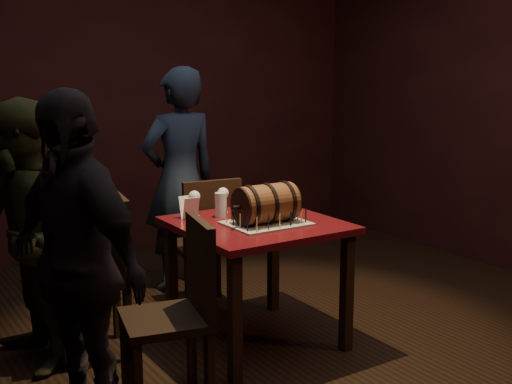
% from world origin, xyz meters
% --- Properties ---
extents(room_shell, '(5.04, 5.04, 2.80)m').
position_xyz_m(room_shell, '(0.00, 0.00, 1.40)').
color(room_shell, black).
rests_on(room_shell, ground).
extents(pub_table, '(0.90, 0.90, 0.75)m').
position_xyz_m(pub_table, '(-0.01, 0.14, 0.64)').
color(pub_table, '#430B10').
rests_on(pub_table, ground).
extents(cake_board, '(0.45, 0.35, 0.01)m').
position_xyz_m(cake_board, '(0.00, 0.06, 0.76)').
color(cake_board, '#A69886').
rests_on(cake_board, pub_table).
extents(barrel_cake, '(0.40, 0.24, 0.24)m').
position_xyz_m(barrel_cake, '(0.00, 0.06, 0.87)').
color(barrel_cake, brown).
rests_on(barrel_cake, cake_board).
extents(birthday_candles, '(0.40, 0.30, 0.09)m').
position_xyz_m(birthday_candles, '(0.00, 0.06, 0.80)').
color(birthday_candles, '#DACB82').
rests_on(birthday_candles, cake_board).
extents(wine_glass_left, '(0.07, 0.07, 0.16)m').
position_xyz_m(wine_glass_left, '(-0.25, 0.46, 0.87)').
color(wine_glass_left, silver).
rests_on(wine_glass_left, pub_table).
extents(wine_glass_mid, '(0.07, 0.07, 0.16)m').
position_xyz_m(wine_glass_mid, '(-0.06, 0.45, 0.87)').
color(wine_glass_mid, silver).
rests_on(wine_glass_mid, pub_table).
extents(wine_glass_right, '(0.07, 0.07, 0.16)m').
position_xyz_m(wine_glass_right, '(0.10, 0.42, 0.87)').
color(wine_glass_right, silver).
rests_on(wine_glass_right, pub_table).
extents(pint_of_ale, '(0.07, 0.07, 0.15)m').
position_xyz_m(pint_of_ale, '(-0.13, 0.36, 0.82)').
color(pint_of_ale, silver).
rests_on(pint_of_ale, pub_table).
extents(menu_card, '(0.10, 0.05, 0.13)m').
position_xyz_m(menu_card, '(-0.30, 0.43, 0.81)').
color(menu_card, white).
rests_on(menu_card, pub_table).
extents(chair_back, '(0.45, 0.45, 0.93)m').
position_xyz_m(chair_back, '(-0.03, 0.72, 0.52)').
color(chair_back, black).
rests_on(chair_back, ground).
extents(chair_left_rear, '(0.46, 0.46, 0.93)m').
position_xyz_m(chair_left_rear, '(-0.82, 0.50, 0.52)').
color(chair_left_rear, black).
rests_on(chair_left_rear, ground).
extents(chair_left_front, '(0.48, 0.48, 0.93)m').
position_xyz_m(chair_left_front, '(-0.71, -0.28, 0.52)').
color(chair_left_front, black).
rests_on(chair_left_front, ground).
extents(person_back, '(0.62, 0.42, 1.65)m').
position_xyz_m(person_back, '(0.05, 1.28, 0.83)').
color(person_back, '#1B2536').
rests_on(person_back, ground).
extents(person_left_rear, '(0.63, 0.77, 1.49)m').
position_xyz_m(person_left_rear, '(-1.25, 0.54, 0.75)').
color(person_left_rear, '#35381C').
rests_on(person_left_rear, ground).
extents(person_left_front, '(0.62, 0.99, 1.56)m').
position_xyz_m(person_left_front, '(-1.20, -0.23, 0.78)').
color(person_left_front, black).
rests_on(person_left_front, ground).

